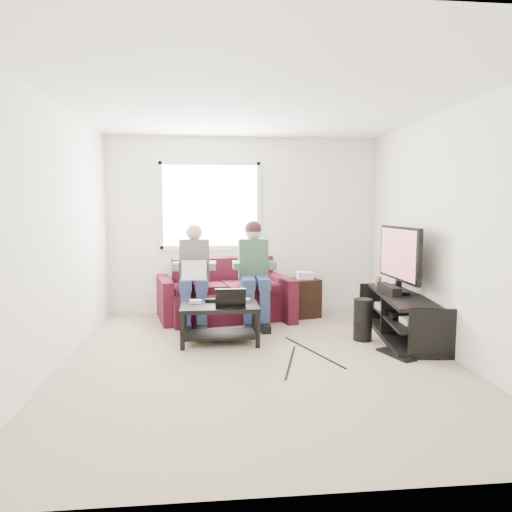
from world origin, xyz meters
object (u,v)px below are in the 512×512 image
Objects in this scene: coffee_table at (220,315)px; tv at (399,255)px; tv_stand at (401,319)px; subwoofer at (363,320)px; end_table at (305,297)px; sofa at (224,297)px.

tv reaches higher than coffee_table.
tv_stand is 0.48m from subwoofer.
coffee_table is 1.72m from end_table.
tv reaches higher than tv_stand.
sofa is at bearing -179.34° from end_table.
tv_stand reaches higher than coffee_table.
tv is at bearing 15.40° from subwoofer.
end_table is at bearing 109.59° from subwoofer.
end_table reaches higher than tv_stand.
sofa is 3.97× the size of subwoofer.
sofa is at bearing 142.51° from subwoofer.
tv is 1.69× the size of end_table.
coffee_table is at bearing -178.21° from tv.
sofa is 1.79× the size of tv.
coffee_table is at bearing -136.54° from end_table.
subwoofer is at bearing -176.19° from tv_stand.
tv_stand is 3.37× the size of subwoofer.
coffee_table is 0.53× the size of tv_stand.
subwoofer is (1.69, -0.06, -0.08)m from coffee_table.
end_table is at bearing 0.66° from sofa.
subwoofer is at bearing -164.60° from tv.
coffee_table is at bearing 177.82° from subwoofer.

